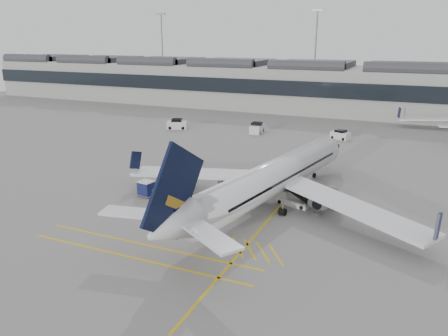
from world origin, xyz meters
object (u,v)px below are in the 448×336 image
at_px(belt_loader, 293,200).
at_px(ramp_agent_a, 253,182).
at_px(airliner_main, 271,179).
at_px(ramp_agent_b, 230,196).
at_px(baggage_cart_a, 245,183).
at_px(pushback_tug, 148,190).

height_order(belt_loader, ramp_agent_a, belt_loader).
xyz_separation_m(airliner_main, ramp_agent_b, (-4.26, -1.53, -2.09)).
bearing_deg(airliner_main, ramp_agent_b, -149.14).
bearing_deg(belt_loader, baggage_cart_a, -179.85).
height_order(baggage_cart_a, ramp_agent_b, baggage_cart_a).
bearing_deg(pushback_tug, baggage_cart_a, 20.75).
height_order(ramp_agent_a, pushback_tug, ramp_agent_a).
xyz_separation_m(ramp_agent_b, pushback_tug, (-10.16, -1.20, -0.44)).
bearing_deg(ramp_agent_b, pushback_tug, -36.21).
bearing_deg(ramp_agent_b, belt_loader, 159.70).
xyz_separation_m(baggage_cart_a, ramp_agent_b, (-0.00, -4.61, -0.09)).
relative_size(belt_loader, pushback_tug, 1.97).
height_order(baggage_cart_a, ramp_agent_a, baggage_cart_a).
relative_size(baggage_cart_a, ramp_agent_b, 1.02).
relative_size(airliner_main, baggage_cart_a, 19.23).
bearing_deg(airliner_main, belt_loader, 38.59).
bearing_deg(baggage_cart_a, airliner_main, -38.72).
xyz_separation_m(airliner_main, ramp_agent_a, (-3.67, 4.38, -2.23)).
xyz_separation_m(belt_loader, pushback_tug, (-16.72, -3.93, 0.01)).
bearing_deg(baggage_cart_a, pushback_tug, -153.17).
xyz_separation_m(airliner_main, baggage_cart_a, (-4.26, 3.07, -2.00)).
height_order(ramp_agent_a, ramp_agent_b, ramp_agent_b).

